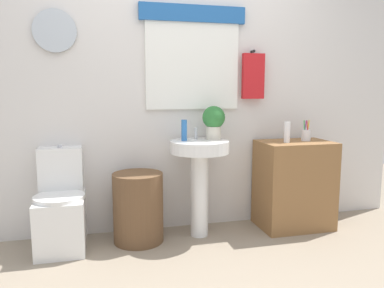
{
  "coord_description": "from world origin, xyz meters",
  "views": [
    {
      "loc": [
        -0.64,
        -2.11,
        1.24
      ],
      "look_at": [
        0.08,
        0.8,
        0.8
      ],
      "focal_mm": 34.92,
      "sensor_mm": 36.0,
      "label": 1
    }
  ],
  "objects_px": {
    "pedestal_sink": "(200,166)",
    "lotion_bottle": "(287,132)",
    "laundry_hamper": "(138,207)",
    "toothbrush_cup": "(306,135)",
    "wooden_cabinet": "(294,184)",
    "potted_plant": "(214,120)",
    "toilet": "(61,210)",
    "soap_bottle": "(184,130)"
  },
  "relations": [
    {
      "from": "pedestal_sink",
      "to": "lotion_bottle",
      "type": "height_order",
      "value": "lotion_bottle"
    },
    {
      "from": "laundry_hamper",
      "to": "toothbrush_cup",
      "type": "bearing_deg",
      "value": 0.76
    },
    {
      "from": "wooden_cabinet",
      "to": "pedestal_sink",
      "type": "bearing_deg",
      "value": 180.0
    },
    {
      "from": "lotion_bottle",
      "to": "toothbrush_cup",
      "type": "relative_size",
      "value": 0.97
    },
    {
      "from": "pedestal_sink",
      "to": "toothbrush_cup",
      "type": "height_order",
      "value": "toothbrush_cup"
    },
    {
      "from": "potted_plant",
      "to": "lotion_bottle",
      "type": "height_order",
      "value": "potted_plant"
    },
    {
      "from": "toilet",
      "to": "wooden_cabinet",
      "type": "bearing_deg",
      "value": -1.0
    },
    {
      "from": "pedestal_sink",
      "to": "wooden_cabinet",
      "type": "height_order",
      "value": "pedestal_sink"
    },
    {
      "from": "pedestal_sink",
      "to": "wooden_cabinet",
      "type": "bearing_deg",
      "value": 0.0
    },
    {
      "from": "toilet",
      "to": "soap_bottle",
      "type": "relative_size",
      "value": 4.61
    },
    {
      "from": "soap_bottle",
      "to": "potted_plant",
      "type": "bearing_deg",
      "value": 2.2
    },
    {
      "from": "wooden_cabinet",
      "to": "potted_plant",
      "type": "relative_size",
      "value": 2.75
    },
    {
      "from": "pedestal_sink",
      "to": "soap_bottle",
      "type": "distance_m",
      "value": 0.33
    },
    {
      "from": "pedestal_sink",
      "to": "potted_plant",
      "type": "xyz_separation_m",
      "value": [
        0.14,
        0.06,
        0.38
      ]
    },
    {
      "from": "toilet",
      "to": "toothbrush_cup",
      "type": "xyz_separation_m",
      "value": [
        2.11,
        -0.01,
        0.54
      ]
    },
    {
      "from": "soap_bottle",
      "to": "lotion_bottle",
      "type": "relative_size",
      "value": 0.97
    },
    {
      "from": "potted_plant",
      "to": "soap_bottle",
      "type": "bearing_deg",
      "value": -177.8
    },
    {
      "from": "soap_bottle",
      "to": "toothbrush_cup",
      "type": "distance_m",
      "value": 1.12
    },
    {
      "from": "toilet",
      "to": "laundry_hamper",
      "type": "xyz_separation_m",
      "value": [
        0.6,
        -0.03,
        -0.02
      ]
    },
    {
      "from": "laundry_hamper",
      "to": "potted_plant",
      "type": "xyz_separation_m",
      "value": [
        0.66,
        0.06,
        0.7
      ]
    },
    {
      "from": "toothbrush_cup",
      "to": "laundry_hamper",
      "type": "bearing_deg",
      "value": -179.24
    },
    {
      "from": "potted_plant",
      "to": "pedestal_sink",
      "type": "bearing_deg",
      "value": -156.8
    },
    {
      "from": "pedestal_sink",
      "to": "soap_bottle",
      "type": "relative_size",
      "value": 4.71
    },
    {
      "from": "soap_bottle",
      "to": "potted_plant",
      "type": "relative_size",
      "value": 0.61
    },
    {
      "from": "potted_plant",
      "to": "toothbrush_cup",
      "type": "relative_size",
      "value": 1.54
    },
    {
      "from": "toilet",
      "to": "potted_plant",
      "type": "distance_m",
      "value": 1.43
    },
    {
      "from": "laundry_hamper",
      "to": "wooden_cabinet",
      "type": "bearing_deg",
      "value": 0.0
    },
    {
      "from": "soap_bottle",
      "to": "potted_plant",
      "type": "distance_m",
      "value": 0.27
    },
    {
      "from": "laundry_hamper",
      "to": "lotion_bottle",
      "type": "distance_m",
      "value": 1.42
    },
    {
      "from": "laundry_hamper",
      "to": "soap_bottle",
      "type": "height_order",
      "value": "soap_bottle"
    },
    {
      "from": "pedestal_sink",
      "to": "potted_plant",
      "type": "relative_size",
      "value": 2.87
    },
    {
      "from": "wooden_cabinet",
      "to": "toothbrush_cup",
      "type": "distance_m",
      "value": 0.46
    },
    {
      "from": "laundry_hamper",
      "to": "potted_plant",
      "type": "height_order",
      "value": "potted_plant"
    },
    {
      "from": "wooden_cabinet",
      "to": "soap_bottle",
      "type": "distance_m",
      "value": 1.13
    },
    {
      "from": "laundry_hamper",
      "to": "potted_plant",
      "type": "relative_size",
      "value": 2.0
    },
    {
      "from": "potted_plant",
      "to": "lotion_bottle",
      "type": "xyz_separation_m",
      "value": [
        0.63,
        -0.1,
        -0.11
      ]
    },
    {
      "from": "toilet",
      "to": "potted_plant",
      "type": "bearing_deg",
      "value": 1.14
    },
    {
      "from": "lotion_bottle",
      "to": "toothbrush_cup",
      "type": "xyz_separation_m",
      "value": [
        0.22,
        0.06,
        -0.04
      ]
    },
    {
      "from": "wooden_cabinet",
      "to": "lotion_bottle",
      "type": "xyz_separation_m",
      "value": [
        -0.11,
        -0.04,
        0.48
      ]
    },
    {
      "from": "toilet",
      "to": "laundry_hamper",
      "type": "height_order",
      "value": "toilet"
    },
    {
      "from": "pedestal_sink",
      "to": "potted_plant",
      "type": "distance_m",
      "value": 0.41
    },
    {
      "from": "laundry_hamper",
      "to": "wooden_cabinet",
      "type": "distance_m",
      "value": 1.41
    }
  ]
}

